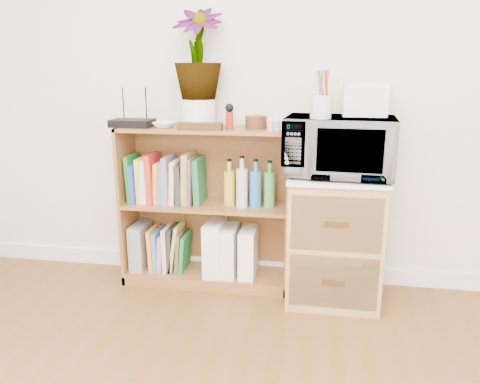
# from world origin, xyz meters

# --- Properties ---
(skirting_board) EXTENTS (4.00, 0.02, 0.10)m
(skirting_board) POSITION_xyz_m (0.00, 2.24, 0.05)
(skirting_board) COLOR white
(skirting_board) RESTS_ON ground
(bookshelf) EXTENTS (1.00, 0.30, 0.95)m
(bookshelf) POSITION_xyz_m (-0.35, 2.10, 0.47)
(bookshelf) COLOR brown
(bookshelf) RESTS_ON ground
(wicker_unit) EXTENTS (0.50, 0.45, 0.70)m
(wicker_unit) POSITION_xyz_m (0.40, 2.02, 0.35)
(wicker_unit) COLOR #9E7542
(wicker_unit) RESTS_ON ground
(microwave) EXTENTS (0.59, 0.42, 0.31)m
(microwave) POSITION_xyz_m (0.40, 2.02, 0.88)
(microwave) COLOR white
(microwave) RESTS_ON wicker_unit
(pen_cup) EXTENTS (0.11, 0.11, 0.12)m
(pen_cup) POSITION_xyz_m (0.30, 1.91, 1.09)
(pen_cup) COLOR silver
(pen_cup) RESTS_ON microwave
(small_appliance) EXTENTS (0.22, 0.19, 0.18)m
(small_appliance) POSITION_xyz_m (0.52, 2.09, 1.12)
(small_appliance) COLOR white
(small_appliance) RESTS_ON microwave
(router) EXTENTS (0.23, 0.16, 0.04)m
(router) POSITION_xyz_m (-0.78, 2.08, 0.97)
(router) COLOR black
(router) RESTS_ON bookshelf
(white_bowl) EXTENTS (0.13, 0.13, 0.03)m
(white_bowl) POSITION_xyz_m (-0.58, 2.07, 0.97)
(white_bowl) COLOR white
(white_bowl) RESTS_ON bookshelf
(plant_pot) EXTENTS (0.19, 0.19, 0.16)m
(plant_pot) POSITION_xyz_m (-0.39, 2.12, 1.03)
(plant_pot) COLOR white
(plant_pot) RESTS_ON bookshelf
(potted_plant) EXTENTS (0.28, 0.28, 0.50)m
(potted_plant) POSITION_xyz_m (-0.39, 2.12, 1.36)
(potted_plant) COLOR #33692A
(potted_plant) RESTS_ON plant_pot
(trinket_box) EXTENTS (0.25, 0.06, 0.04)m
(trinket_box) POSITION_xyz_m (-0.35, 2.00, 0.97)
(trinket_box) COLOR #36220E
(trinket_box) RESTS_ON bookshelf
(kokeshi_doll) EXTENTS (0.04, 0.04, 0.10)m
(kokeshi_doll) POSITION_xyz_m (-0.20, 2.06, 1.00)
(kokeshi_doll) COLOR maroon
(kokeshi_doll) RESTS_ON bookshelf
(wooden_bowl) EXTENTS (0.12, 0.12, 0.07)m
(wooden_bowl) POSITION_xyz_m (-0.06, 2.11, 0.99)
(wooden_bowl) COLOR #3A1E10
(wooden_bowl) RESTS_ON bookshelf
(paint_jars) EXTENTS (0.11, 0.04, 0.06)m
(paint_jars) POSITION_xyz_m (0.07, 2.01, 0.98)
(paint_jars) COLOR pink
(paint_jars) RESTS_ON bookshelf
(file_box) EXTENTS (0.08, 0.22, 0.28)m
(file_box) POSITION_xyz_m (-0.78, 2.10, 0.21)
(file_box) COLOR gray
(file_box) RESTS_ON bookshelf
(magazine_holder_left) EXTENTS (0.10, 0.26, 0.32)m
(magazine_holder_left) POSITION_xyz_m (-0.30, 2.09, 0.23)
(magazine_holder_left) COLOR white
(magazine_holder_left) RESTS_ON bookshelf
(magazine_holder_mid) EXTENTS (0.09, 0.24, 0.29)m
(magazine_holder_mid) POSITION_xyz_m (-0.21, 2.09, 0.22)
(magazine_holder_mid) COLOR white
(magazine_holder_mid) RESTS_ON bookshelf
(magazine_holder_right) EXTENTS (0.09, 0.23, 0.29)m
(magazine_holder_right) POSITION_xyz_m (-0.09, 2.09, 0.21)
(magazine_holder_right) COLOR white
(magazine_holder_right) RESTS_ON bookshelf
(cookbooks) EXTENTS (0.45, 0.20, 0.30)m
(cookbooks) POSITION_xyz_m (-0.59, 2.10, 0.63)
(cookbooks) COLOR #1E7121
(cookbooks) RESTS_ON bookshelf
(liquor_bottles) EXTENTS (0.30, 0.07, 0.29)m
(liquor_bottles) POSITION_xyz_m (-0.10, 2.10, 0.63)
(liquor_bottles) COLOR gold
(liquor_bottles) RESTS_ON bookshelf
(lower_books) EXTENTS (0.24, 0.19, 0.29)m
(lower_books) POSITION_xyz_m (-0.59, 2.10, 0.20)
(lower_books) COLOR orange
(lower_books) RESTS_ON bookshelf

